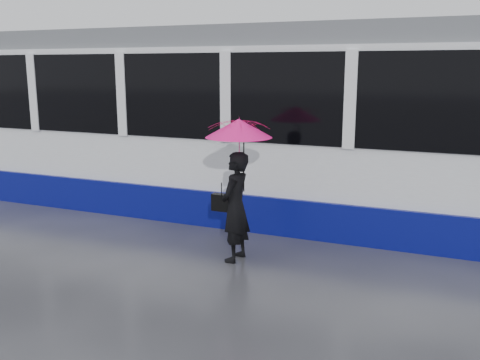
% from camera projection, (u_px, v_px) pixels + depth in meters
% --- Properties ---
extents(ground, '(90.00, 90.00, 0.00)m').
position_uv_depth(ground, '(170.00, 249.00, 8.01)').
color(ground, '#2E2E33').
rests_on(ground, ground).
extents(rails, '(34.00, 1.51, 0.02)m').
position_uv_depth(rails, '(236.00, 209.00, 10.27)').
color(rails, '#3F3D38').
rests_on(rails, ground).
extents(tram, '(26.00, 2.56, 3.35)m').
position_uv_depth(tram, '(182.00, 122.00, 10.36)').
color(tram, white).
rests_on(tram, ground).
extents(woman, '(0.39, 0.58, 1.55)m').
position_uv_depth(woman, '(235.00, 207.00, 7.41)').
color(woman, black).
rests_on(woman, ground).
extents(umbrella, '(0.94, 0.94, 1.04)m').
position_uv_depth(umbrella, '(239.00, 141.00, 7.20)').
color(umbrella, '#DF1254').
rests_on(umbrella, ground).
extents(handbag, '(0.28, 0.13, 0.42)m').
position_uv_depth(handbag, '(222.00, 202.00, 7.50)').
color(handbag, black).
rests_on(handbag, ground).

